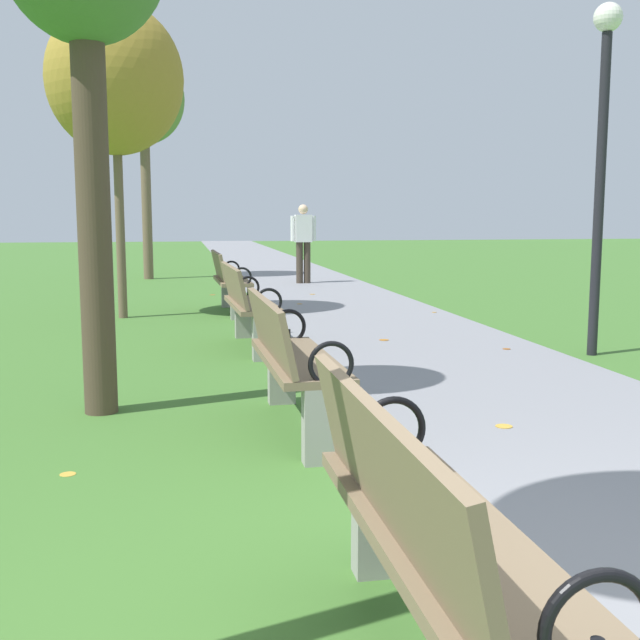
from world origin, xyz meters
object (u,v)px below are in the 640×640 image
lamp_post (603,126)px  park_bench_2 (290,359)px  tree_3 (115,80)px  park_bench_1 (427,534)px  pedestrian_walking (303,239)px  park_bench_3 (247,304)px  tree_4 (143,101)px  park_bench_4 (229,280)px

lamp_post → park_bench_2: bearing=-147.5°
tree_3 → park_bench_1: bearing=-80.5°
pedestrian_walking → park_bench_2: bearing=-99.6°
park_bench_3 → lamp_post: lamp_post is taller
tree_3 → pedestrian_walking: 6.26m
park_bench_2 → lamp_post: (3.46, 2.20, 1.82)m
park_bench_3 → tree_4: size_ratio=0.33×
park_bench_1 → lamp_post: (3.46, 5.08, 1.82)m
park_bench_2 → tree_4: 13.22m
pedestrian_walking → tree_4: bearing=149.6°
tree_3 → park_bench_2: bearing=-76.1°
park_bench_3 → pedestrian_walking: bearing=76.4°
tree_3 → pedestrian_walking: size_ratio=2.62×
park_bench_3 → tree_4: bearing=98.3°
park_bench_2 → tree_4: size_ratio=0.33×
park_bench_1 → park_bench_2: 2.88m
park_bench_3 → park_bench_4: (-0.00, 3.06, 0.00)m
park_bench_3 → tree_4: 10.15m
park_bench_4 → tree_4: (-1.38, 6.41, 3.40)m
tree_3 → lamp_post: size_ratio=1.22×
park_bench_1 → park_bench_3: bearing=90.0°
park_bench_4 → pedestrian_walking: 4.90m
park_bench_2 → lamp_post: 4.48m
park_bench_2 → park_bench_4: size_ratio=1.00×
park_bench_1 → park_bench_2: bearing=90.0°
park_bench_1 → pedestrian_walking: pedestrian_walking is taller
lamp_post → pedestrian_walking: bearing=100.7°
park_bench_3 → tree_4: (-1.38, 9.47, 3.40)m
park_bench_2 → park_bench_4: same height
park_bench_3 → park_bench_1: bearing=-90.0°
park_bench_4 → park_bench_2: bearing=-90.0°
park_bench_2 → park_bench_1: bearing=-90.0°
park_bench_4 → tree_3: (-1.50, -0.25, 2.75)m
park_bench_2 → park_bench_3: bearing=90.0°
pedestrian_walking → tree_3: bearing=-124.9°
park_bench_1 → park_bench_3: size_ratio=0.99×
park_bench_4 → lamp_post: 5.66m
park_bench_3 → lamp_post: 4.04m
park_bench_4 → tree_4: size_ratio=0.33×
park_bench_2 → tree_4: bearing=96.2°
pedestrian_walking → lamp_post: lamp_post is taller
park_bench_2 → tree_3: size_ratio=0.38×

